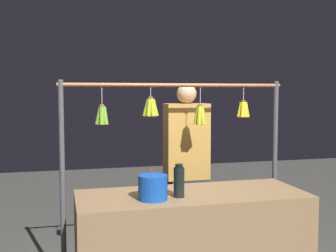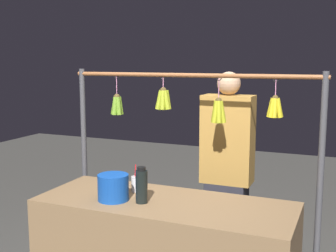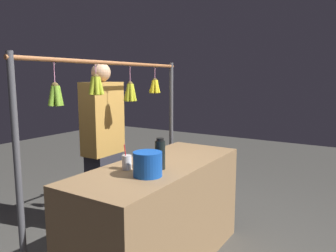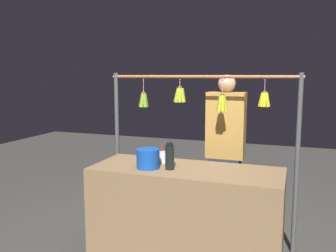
{
  "view_description": "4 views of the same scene",
  "coord_description": "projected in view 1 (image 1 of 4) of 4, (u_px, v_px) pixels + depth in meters",
  "views": [
    {
      "loc": [
        0.94,
        2.94,
        1.63
      ],
      "look_at": [
        0.19,
        0.0,
        1.39
      ],
      "focal_mm": 44.51,
      "sensor_mm": 36.0,
      "label": 1
    },
    {
      "loc": [
        -1.11,
        2.57,
        1.81
      ],
      "look_at": [
        -0.02,
        0.0,
        1.39
      ],
      "focal_mm": 46.68,
      "sensor_mm": 36.0,
      "label": 2
    },
    {
      "loc": [
        2.14,
        1.42,
        1.57
      ],
      "look_at": [
        -0.12,
        0.0,
        1.17
      ],
      "focal_mm": 34.62,
      "sensor_mm": 36.0,
      "label": 3
    },
    {
      "loc": [
        -0.92,
        3.03,
        1.72
      ],
      "look_at": [
        0.17,
        0.0,
        1.26
      ],
      "focal_mm": 38.4,
      "sensor_mm": 36.0,
      "label": 4
    }
  ],
  "objects": [
    {
      "name": "market_counter",
      "position": [
        192.0,
        250.0,
        3.17
      ],
      "size": [
        1.72,
        0.68,
        0.88
      ],
      "primitive_type": "cube",
      "color": "olive",
      "rests_on": "ground"
    },
    {
      "name": "display_rack",
      "position": [
        175.0,
        141.0,
        3.56
      ],
      "size": [
        1.95,
        0.13,
        1.74
      ],
      "color": "#4C4C51",
      "rests_on": "ground"
    },
    {
      "name": "vendor_person",
      "position": [
        186.0,
        175.0,
        3.97
      ],
      "size": [
        0.41,
        0.22,
        1.72
      ],
      "color": "#2D2D38",
      "rests_on": "ground"
    },
    {
      "name": "water_bottle",
      "position": [
        179.0,
        181.0,
        3.01
      ],
      "size": [
        0.08,
        0.08,
        0.24
      ],
      "color": "black",
      "rests_on": "market_counter"
    },
    {
      "name": "blue_bucket",
      "position": [
        153.0,
        187.0,
        2.94
      ],
      "size": [
        0.21,
        0.21,
        0.18
      ],
      "primitive_type": "cylinder",
      "color": "#154BB1",
      "rests_on": "market_counter"
    },
    {
      "name": "drink_cup",
      "position": [
        153.0,
        184.0,
        3.18
      ],
      "size": [
        0.07,
        0.07,
        0.19
      ],
      "color": "silver",
      "rests_on": "market_counter"
    }
  ]
}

